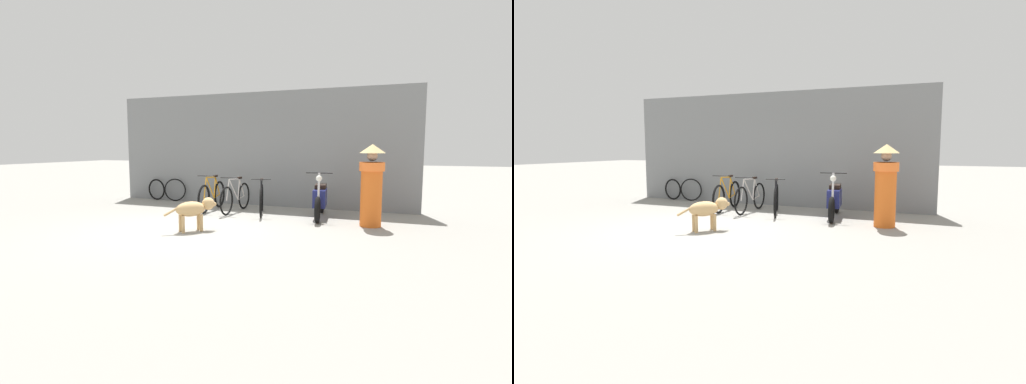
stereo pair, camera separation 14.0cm
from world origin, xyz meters
The scene contains 10 objects.
ground_plane centered at (0.00, 0.00, 0.00)m, with size 60.00×60.00×0.00m, color gray.
shop_wall_back centered at (0.00, 3.55, 1.56)m, with size 8.66×0.20×3.11m.
bicycle_0 centered at (-0.66, 2.17, 0.38)m, with size 0.46×1.77×0.93m.
bicycle_1 centered at (0.01, 2.18, 0.37)m, with size 0.46×1.76×0.90m.
bicycle_2 centered at (0.72, 2.13, 0.37)m, with size 0.63×1.57×0.89m.
motorcycle centered at (2.15, 2.15, 0.43)m, with size 0.58×1.91×1.08m.
stray_dog centered at (0.23, -0.18, 0.44)m, with size 0.76×0.89×0.64m.
person_in_robes centered at (3.35, 1.58, 0.89)m, with size 0.56×0.56×1.69m.
spare_tire_left centered at (-2.52, 3.30, 0.34)m, with size 0.67×0.19×0.68m.
spare_tire_right centered at (-3.19, 3.30, 0.32)m, with size 0.65×0.12×0.65m.
Camera 2 is at (4.34, -6.76, 1.65)m, focal length 28.00 mm.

